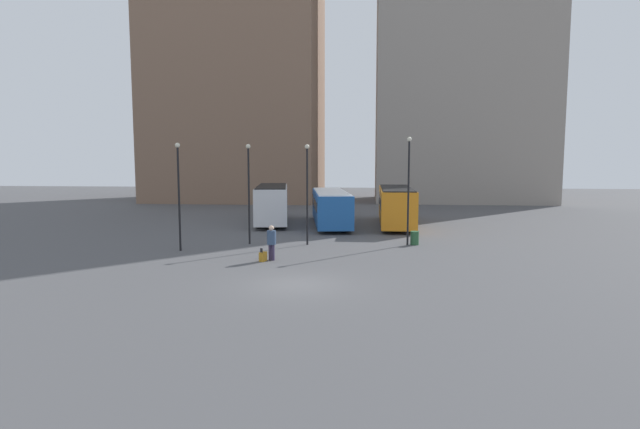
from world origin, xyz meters
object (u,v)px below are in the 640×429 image
object	(u,v)px
bus_2	(396,205)
bus_0	(272,203)
lamp_post_1	(179,188)
lamp_post_2	(307,187)
bus_1	(331,206)
suitcase	(263,257)
traveler	(271,240)
trash_bin	(415,238)
lamp_post_3	(249,186)
lamp_post_0	(409,183)

from	to	relation	value
bus_2	bus_0	bearing A→B (deg)	86.84
lamp_post_1	lamp_post_2	size ratio (longest dim) A/B	1.00
bus_1	suitcase	world-z (taller)	bus_1
traveler	suitcase	world-z (taller)	traveler
bus_1	trash_bin	xyz separation A→B (m)	(5.95, -9.19, -1.11)
suitcase	lamp_post_3	distance (m)	6.63
lamp_post_1	bus_0	bearing A→B (deg)	78.62
traveler	bus_1	bearing A→B (deg)	12.48
bus_2	trash_bin	bearing A→B (deg)	-175.79
suitcase	lamp_post_3	size ratio (longest dim) A/B	0.11
suitcase	lamp_post_2	xyz separation A→B (m)	(1.65, 5.43, 3.36)
traveler	lamp_post_0	world-z (taller)	lamp_post_0
bus_1	lamp_post_2	world-z (taller)	lamp_post_2
lamp_post_0	suitcase	bearing A→B (deg)	-143.35
lamp_post_0	lamp_post_2	size ratio (longest dim) A/B	1.07
lamp_post_1	trash_bin	bearing A→B (deg)	14.08
lamp_post_1	bus_1	bearing A→B (deg)	58.40
bus_0	lamp_post_0	xyz separation A→B (m)	(10.53, -10.40, 2.12)
traveler	lamp_post_2	size ratio (longest dim) A/B	0.30
lamp_post_0	lamp_post_2	xyz separation A→B (m)	(-6.20, -0.41, -0.23)
lamp_post_0	lamp_post_1	distance (m)	13.67
bus_2	lamp_post_0	bearing A→B (deg)	-178.50
suitcase	lamp_post_1	distance (m)	6.89
bus_0	trash_bin	world-z (taller)	bus_0
lamp_post_0	traveler	bearing A→B (deg)	-143.60
traveler	lamp_post_2	xyz separation A→B (m)	(1.26, 5.09, 2.52)
suitcase	bus_2	bearing A→B (deg)	-6.04
suitcase	lamp_post_3	xyz separation A→B (m)	(-2.00, 5.34, 3.38)
bus_2	traveler	xyz separation A→B (m)	(-7.23, -15.29, -0.59)
traveler	lamp_post_1	size ratio (longest dim) A/B	0.30
bus_1	bus_0	bearing A→B (deg)	70.21
traveler	lamp_post_2	world-z (taller)	lamp_post_2
bus_0	suitcase	xyz separation A→B (m)	(2.68, -16.24, -1.47)
lamp_post_3	trash_bin	xyz separation A→B (m)	(10.30, 0.69, -3.20)
bus_1	lamp_post_3	world-z (taller)	lamp_post_3
suitcase	trash_bin	bearing A→B (deg)	-34.03
lamp_post_1	lamp_post_3	world-z (taller)	lamp_post_3
lamp_post_2	lamp_post_0	bearing A→B (deg)	3.79
lamp_post_3	bus_2	bearing A→B (deg)	46.90
bus_0	bus_2	bearing A→B (deg)	-102.83
lamp_post_1	suitcase	bearing A→B (deg)	-25.49
trash_bin	bus_0	bearing A→B (deg)	137.07
lamp_post_0	lamp_post_3	size ratio (longest dim) A/B	1.07
bus_1	lamp_post_0	distance (m)	11.12
traveler	lamp_post_3	size ratio (longest dim) A/B	0.30
traveler	suitcase	distance (m)	0.99
suitcase	lamp_post_1	xyz separation A→B (m)	(-5.43, 2.59, 3.37)
traveler	lamp_post_3	distance (m)	6.10
bus_0	lamp_post_1	world-z (taller)	lamp_post_1
bus_0	lamp_post_2	size ratio (longest dim) A/B	1.69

